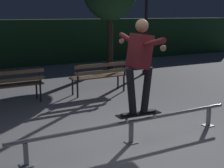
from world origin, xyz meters
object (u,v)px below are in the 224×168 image
at_px(park_bench_leftmost, 10,83).
at_px(park_bench_left_center, 100,74).
at_px(skateboarder, 140,59).
at_px(lamp_post_right, 147,3).
at_px(grind_rail, 131,125).
at_px(skateboard, 139,114).

distance_m(park_bench_leftmost, park_bench_left_center, 2.37).
bearing_deg(skateboarder, lamp_post_right, 54.68).
xyz_separation_m(park_bench_leftmost, lamp_post_right, (5.13, 1.91, 1.94)).
height_order(grind_rail, park_bench_leftmost, park_bench_leftmost).
distance_m(skateboarder, park_bench_left_center, 3.53).
distance_m(skateboard, lamp_post_right, 6.68).
relative_size(skateboard, park_bench_leftmost, 0.49).
height_order(grind_rail, lamp_post_right, lamp_post_right).
xyz_separation_m(grind_rail, lamp_post_right, (3.83, 5.19, 2.17)).
bearing_deg(park_bench_leftmost, skateboarder, -66.26).
bearing_deg(lamp_post_right, skateboarder, -125.32).
bearing_deg(skateboard, grind_rail, -180.00).
xyz_separation_m(grind_rail, park_bench_left_center, (1.07, 3.29, 0.22)).
xyz_separation_m(skateboard, park_bench_leftmost, (-1.44, 3.29, 0.06)).
xyz_separation_m(grind_rail, skateboard, (0.14, 0.00, 0.16)).
bearing_deg(skateboard, skateboarder, -3.55).
bearing_deg(park_bench_left_center, skateboarder, -105.61).
bearing_deg(park_bench_left_center, lamp_post_right, 34.60).
bearing_deg(skateboard, park_bench_leftmost, 113.70).
relative_size(skateboard, skateboarder, 0.51).
bearing_deg(lamp_post_right, grind_rail, -126.39).
height_order(grind_rail, park_bench_left_center, park_bench_left_center).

